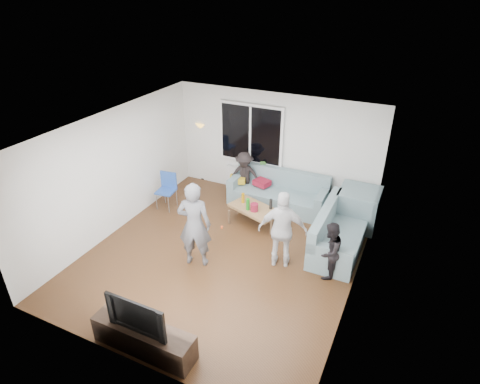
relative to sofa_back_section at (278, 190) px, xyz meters
The scene contains 30 objects.
floor 2.33m from the sofa_back_section, 97.49° to the right, with size 5.00×5.50×0.04m, color #56351C.
ceiling 3.17m from the sofa_back_section, 97.49° to the right, with size 5.00×5.50×0.04m, color white.
wall_back 1.05m from the sofa_back_section, 120.82° to the left, with size 5.00×0.04×2.60m, color silver.
wall_front 5.12m from the sofa_back_section, 93.39° to the right, with size 5.00×0.04×2.60m, color silver.
wall_left 3.72m from the sofa_back_section, 141.15° to the right, with size 0.04×5.50×2.60m, color silver.
wall_right 3.29m from the sofa_back_section, 45.62° to the right, with size 0.04×5.50×2.60m, color silver.
window_frame 1.50m from the sofa_back_section, 154.94° to the left, with size 1.62×0.06×1.47m, color white.
window_glass 1.49m from the sofa_back_section, 157.07° to the left, with size 1.50×0.02×1.35m, color black.
window_mullion 1.49m from the sofa_back_section, 157.61° to the left, with size 0.05×0.03×1.35m, color white.
radiator 0.98m from the sofa_back_section, 157.07° to the left, with size 1.30×0.12×0.62m, color silver.
potted_plant 0.75m from the sofa_back_section, 147.69° to the left, with size 0.19×0.15×0.34m, color #3A6E2C.
vase 1.11m from the sofa_back_section, 161.02° to the left, with size 0.16×0.16×0.17m, color white.
sofa_back_section is the anchor object (origin of this frame).
sofa_right_section 2.01m from the sofa_back_section, 31.10° to the right, with size 0.85×2.00×0.85m, color slate, non-canonical shape.
sofa_corner 1.85m from the sofa_back_section, ahead, with size 0.85×0.85×0.85m, color slate.
cushion_yellow 1.05m from the sofa_back_section, behind, with size 0.38×0.32×0.14m, color gold.
cushion_red 0.45m from the sofa_back_section, behind, with size 0.36×0.30×0.13m, color maroon.
coffee_table 0.98m from the sofa_back_section, 101.91° to the right, with size 1.10×0.60×0.40m, color #9A744A.
pitcher 1.06m from the sofa_back_section, 98.16° to the right, with size 0.17×0.17×0.17m, color maroon.
side_chair 2.63m from the sofa_back_section, 153.17° to the right, with size 0.40×0.40×0.86m, color #254BA2, non-canonical shape.
floor_lamp 2.44m from the sofa_back_section, 166.37° to the left, with size 0.32×0.32×1.56m, color yellow, non-canonical shape.
player_left 2.79m from the sofa_back_section, 103.48° to the right, with size 0.62×0.41×1.71m, color #535459.
player_right 2.23m from the sofa_back_section, 67.54° to the right, with size 0.91×0.38×1.55m, color silver.
spectator_right 2.64m from the sofa_back_section, 49.24° to the right, with size 0.54×0.42×1.12m, color black.
spectator_back 0.91m from the sofa_back_section, behind, with size 0.79×0.45×1.22m, color black.
tv_console 4.78m from the sofa_back_section, 93.31° to the right, with size 1.60×0.40×0.44m, color #322319.
television 4.79m from the sofa_back_section, 93.31° to the right, with size 0.97×0.13×0.56m, color black.
bottle_b 1.11m from the sofa_back_section, 105.56° to the right, with size 0.08×0.08×0.26m, color #18891C.
bottle_e 0.84m from the sofa_back_section, 80.39° to the right, with size 0.07×0.07×0.23m, color black.
bottle_a 0.98m from the sofa_back_section, 122.25° to the right, with size 0.07×0.07×0.23m, color #B87E0A.
Camera 1 is at (3.06, -5.63, 4.86)m, focal length 29.98 mm.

